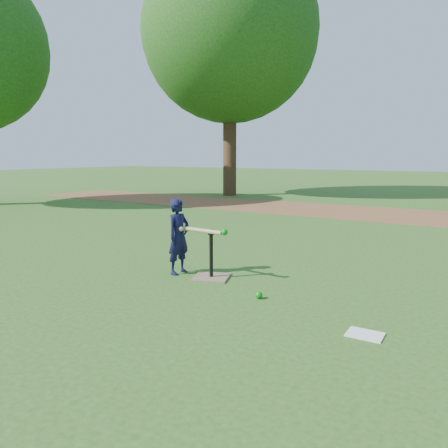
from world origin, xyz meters
The scene contains 8 objects.
ground centered at (0.00, 0.00, 0.00)m, with size 80.00×80.00×0.00m, color #285116.
dirt_strip centered at (0.00, 7.50, 0.01)m, with size 24.00×3.00×0.01m, color brown.
child centered at (-0.74, 0.16, 0.49)m, with size 0.36×0.23×0.98m, color black.
wiffle_ball_ground centered at (0.61, -0.18, 0.04)m, with size 0.08×0.08×0.08m, color #0B8212.
clipboard centered at (1.84, -0.55, 0.01)m, with size 0.30×0.23×0.01m, color white.
batting_tee centered at (-0.26, 0.20, 0.11)m, with size 0.55×0.55×0.61m.
swing_action centered at (-0.34, 0.17, 0.60)m, with size 0.71×0.12×0.09m.
tree_left centered at (-6.00, 10.00, 5.87)m, with size 6.40×6.40×9.08m.
Camera 1 is at (2.71, -4.21, 1.54)m, focal length 35.00 mm.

